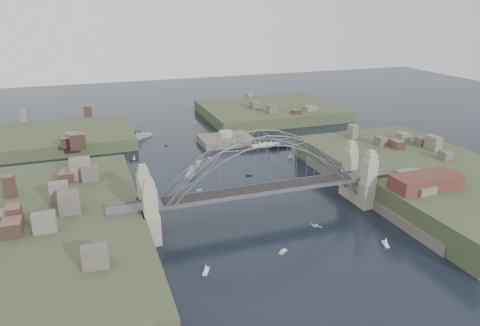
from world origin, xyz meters
The scene contains 25 objects.
ground centered at (0.00, 0.00, 0.00)m, with size 500.00×500.00×0.00m, color black.
bridge centered at (0.00, 0.00, 12.32)m, with size 84.00×13.80×24.60m.
shore_west centered at (-57.32, 0.00, 1.97)m, with size 50.50×90.00×12.00m.
shore_east centered at (57.32, 0.00, 1.97)m, with size 50.50×90.00×12.00m.
headland_nw centered at (-55.00, 95.00, 0.50)m, with size 60.00×45.00×9.00m, color #394227.
headland_ne centered at (50.00, 110.00, 0.75)m, with size 70.00×55.00×9.50m, color #394227.
fort_island centered at (12.00, 70.00, -0.34)m, with size 22.00×16.00×9.40m.
wharf_shed centered at (44.00, -14.00, 10.00)m, with size 20.00×8.00×4.00m, color #592D26.
finger_pier centered at (39.00, -28.00, 0.70)m, with size 4.00×22.00×1.40m, color #4F4F51.
naval_cruiser_near centered at (-9.26, 42.11, 0.76)m, with size 9.56×15.37×4.88m.
naval_cruiser_far centered at (-22.99, 88.87, 0.82)m, with size 13.61×11.32×5.27m.
ocean_liner centered at (25.11, 56.68, 0.85)m, with size 22.37×3.30×5.48m.
aeroplane centered at (3.68, -24.15, 8.27)m, with size 1.73×2.65×0.42m.
small_boat_a centered at (-12.14, 22.89, 0.29)m, with size 2.32×1.11×1.43m.
small_boat_b centered at (7.69, 30.53, 0.15)m, with size 2.02×1.57×0.45m.
small_boat_c centered at (-2.45, -19.99, 0.28)m, with size 2.80×2.25×1.43m.
small_boat_d centered at (30.00, 43.25, 0.93)m, with size 2.16×1.52×2.38m.
small_boat_e centered at (-28.11, 60.78, 0.71)m, with size 3.33×2.59×2.38m.
small_boat_f centered at (-0.16, 53.25, 0.15)m, with size 1.77×1.24×0.45m.
small_boat_g centered at (23.32, -25.29, 0.75)m, with size 1.77×3.19×2.38m.
small_boat_h centered at (-13.06, 75.04, 0.15)m, with size 0.99×1.86×0.45m.
small_boat_i centered at (35.69, 9.18, 0.15)m, with size 2.56×2.24×0.45m.
small_boat_j centered at (-22.31, -21.73, 0.73)m, with size 2.37×3.28×2.38m.
small_boat_k centered at (8.47, 109.41, 0.30)m, with size 1.09×1.78×1.43m.
small_boat_l centered at (-43.57, 32.24, 0.28)m, with size 3.02×1.47×1.43m.
Camera 1 is at (-43.92, -105.19, 57.01)m, focal length 33.26 mm.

